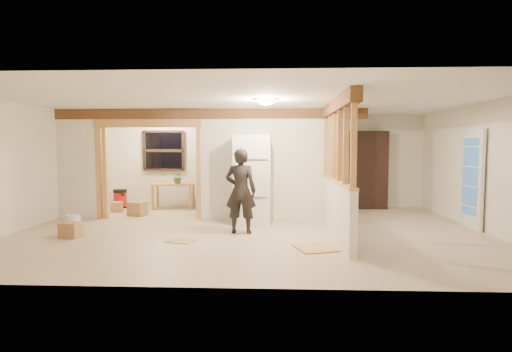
{
  "coord_description": "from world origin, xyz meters",
  "views": [
    {
      "loc": [
        0.43,
        -7.75,
        1.62
      ],
      "look_at": [
        0.08,
        0.4,
        1.05
      ],
      "focal_mm": 28.0,
      "sensor_mm": 36.0,
      "label": 1
    }
  ],
  "objects_px": {
    "work_table": "(173,196)",
    "shop_vac": "(120,198)",
    "woman": "(241,191)",
    "bookshelf": "(367,170)",
    "refrigerator": "(252,180)"
  },
  "relations": [
    {
      "from": "work_table",
      "to": "shop_vac",
      "type": "distance_m",
      "value": 1.48
    },
    {
      "from": "woman",
      "to": "bookshelf",
      "type": "xyz_separation_m",
      "value": [
        3.13,
        3.25,
        0.22
      ]
    },
    {
      "from": "woman",
      "to": "work_table",
      "type": "xyz_separation_m",
      "value": [
        -2.05,
        2.99,
        -0.47
      ]
    },
    {
      "from": "work_table",
      "to": "woman",
      "type": "bearing_deg",
      "value": -63.29
    },
    {
      "from": "refrigerator",
      "to": "shop_vac",
      "type": "xyz_separation_m",
      "value": [
        -3.7,
        2.05,
        -0.69
      ]
    },
    {
      "from": "work_table",
      "to": "shop_vac",
      "type": "height_order",
      "value": "work_table"
    },
    {
      "from": "refrigerator",
      "to": "work_table",
      "type": "distance_m",
      "value": 3.03
    },
    {
      "from": "shop_vac",
      "to": "bookshelf",
      "type": "height_order",
      "value": "bookshelf"
    },
    {
      "from": "bookshelf",
      "to": "woman",
      "type": "bearing_deg",
      "value": -133.87
    },
    {
      "from": "bookshelf",
      "to": "shop_vac",
      "type": "bearing_deg",
      "value": -178.32
    },
    {
      "from": "woman",
      "to": "bookshelf",
      "type": "relative_size",
      "value": 0.78
    },
    {
      "from": "refrigerator",
      "to": "work_table",
      "type": "relative_size",
      "value": 1.75
    },
    {
      "from": "work_table",
      "to": "bookshelf",
      "type": "relative_size",
      "value": 0.52
    },
    {
      "from": "woman",
      "to": "refrigerator",
      "type": "bearing_deg",
      "value": -94.43
    },
    {
      "from": "refrigerator",
      "to": "woman",
      "type": "height_order",
      "value": "refrigerator"
    }
  ]
}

